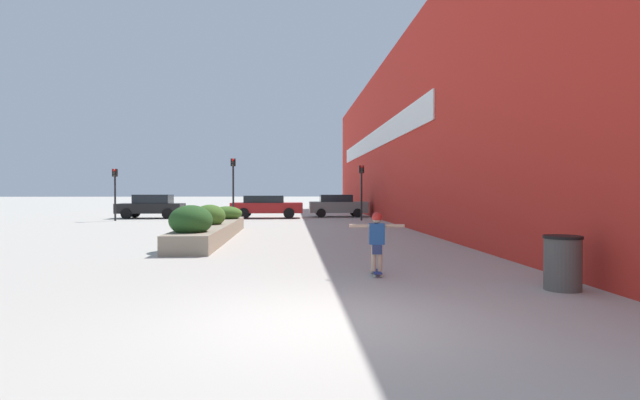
# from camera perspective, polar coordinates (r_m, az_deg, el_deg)

# --- Properties ---
(ground_plane) EXTENTS (300.00, 300.00, 0.00)m
(ground_plane) POSITION_cam_1_polar(r_m,az_deg,el_deg) (6.89, 0.46, -13.77)
(ground_plane) COLOR #ADA89E
(building_wall_right) EXTENTS (0.67, 49.08, 9.50)m
(building_wall_right) POSITION_cam_1_polar(r_m,az_deg,el_deg) (29.07, 8.27, 6.93)
(building_wall_right) COLOR red
(building_wall_right) RESTS_ON ground_plane
(planter_box) EXTENTS (1.47, 10.08, 1.34)m
(planter_box) POSITION_cam_1_polar(r_m,az_deg,el_deg) (18.55, -12.32, -2.98)
(planter_box) COLOR gray
(planter_box) RESTS_ON ground_plane
(skateboard) EXTENTS (0.23, 0.66, 0.09)m
(skateboard) POSITION_cam_1_polar(r_m,az_deg,el_deg) (10.54, 6.51, -8.21)
(skateboard) COLOR navy
(skateboard) RESTS_ON ground_plane
(skateboarder) EXTENTS (1.15, 0.21, 1.23)m
(skateboarder) POSITION_cam_1_polar(r_m,az_deg,el_deg) (10.45, 6.51, -4.06)
(skateboarder) COLOR tan
(skateboarder) RESTS_ON skateboard
(trash_bin) EXTENTS (0.66, 0.66, 0.97)m
(trash_bin) POSITION_cam_1_polar(r_m,az_deg,el_deg) (9.90, 25.99, -6.46)
(trash_bin) COLOR #514C47
(trash_bin) RESTS_ON ground_plane
(car_leftmost) EXTENTS (3.89, 1.96, 1.51)m
(car_leftmost) POSITION_cam_1_polar(r_m,az_deg,el_deg) (33.87, 2.03, -0.61)
(car_leftmost) COLOR slate
(car_leftmost) RESTS_ON ground_plane
(car_center_left) EXTENTS (4.17, 1.93, 1.55)m
(car_center_left) POSITION_cam_1_polar(r_m,az_deg,el_deg) (36.41, 13.95, -0.49)
(car_center_left) COLOR slate
(car_center_left) RESTS_ON ground_plane
(car_center_right) EXTENTS (4.59, 1.98, 1.46)m
(car_center_right) POSITION_cam_1_polar(r_m,az_deg,el_deg) (32.49, -6.15, -0.68)
(car_center_right) COLOR maroon
(car_center_right) RESTS_ON ground_plane
(car_rightmost) EXTENTS (4.10, 1.98, 1.53)m
(car_rightmost) POSITION_cam_1_polar(r_m,az_deg,el_deg) (34.02, -18.70, -0.63)
(car_rightmost) COLOR black
(car_rightmost) RESTS_ON ground_plane
(traffic_light_left) EXTENTS (0.28, 0.30, 3.68)m
(traffic_light_left) POSITION_cam_1_polar(r_m,az_deg,el_deg) (29.87, -9.90, 2.42)
(traffic_light_left) COLOR black
(traffic_light_left) RESTS_ON ground_plane
(traffic_light_right) EXTENTS (0.28, 0.30, 3.27)m
(traffic_light_right) POSITION_cam_1_polar(r_m,az_deg,el_deg) (29.73, 4.77, 1.97)
(traffic_light_right) COLOR black
(traffic_light_right) RESTS_ON ground_plane
(traffic_light_far_left) EXTENTS (0.28, 0.30, 3.06)m
(traffic_light_far_left) POSITION_cam_1_polar(r_m,az_deg,el_deg) (31.72, -22.39, 1.60)
(traffic_light_far_left) COLOR black
(traffic_light_far_left) RESTS_ON ground_plane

